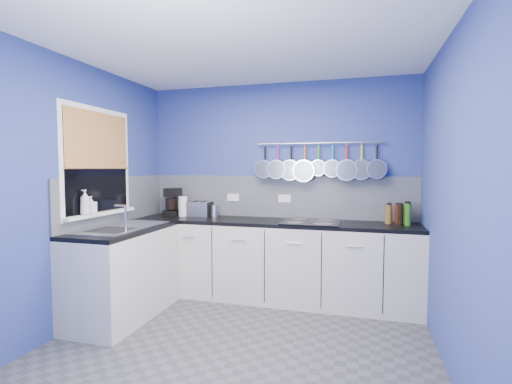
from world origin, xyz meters
The scene contains 42 objects.
floor centered at (0.00, 0.00, -0.01)m, with size 3.20×3.00×0.02m, color #47474C.
ceiling centered at (0.00, 0.00, 2.51)m, with size 3.20×3.00×0.02m, color white.
wall_back centered at (0.00, 1.51, 1.25)m, with size 3.20×0.02×2.50m, color navy.
wall_front centered at (0.00, -1.51, 1.25)m, with size 3.20×0.02×2.50m, color navy.
wall_left centered at (-1.61, 0.00, 1.25)m, with size 0.02×3.00×2.50m, color navy.
wall_right centered at (1.61, 0.00, 1.25)m, with size 0.02×3.00×2.50m, color navy.
backsplash_back centered at (0.00, 1.49, 1.15)m, with size 3.20×0.02×0.50m, color gray.
backsplash_left centered at (-1.59, 0.60, 1.15)m, with size 0.02×1.80×0.50m, color gray.
cabinet_run_back centered at (0.00, 1.20, 0.43)m, with size 3.20×0.60×0.86m, color beige.
worktop_back centered at (0.00, 1.20, 0.88)m, with size 3.20×0.60×0.04m, color black.
cabinet_run_left centered at (-1.30, 0.30, 0.43)m, with size 0.60×1.20×0.86m, color beige.
worktop_left centered at (-1.30, 0.30, 0.88)m, with size 0.60×1.20×0.04m, color black.
window_frame centered at (-1.58, 0.30, 1.55)m, with size 0.01×1.00×1.10m, color white.
window_glass centered at (-1.57, 0.30, 1.55)m, with size 0.01×0.90×1.00m, color black.
bamboo_blind centered at (-1.56, 0.30, 1.77)m, with size 0.01×0.90×0.55m, color #BB8647.
window_sill centered at (-1.55, 0.30, 1.04)m, with size 0.10×0.98×0.03m, color white.
sink_unit centered at (-1.30, 0.30, 0.90)m, with size 0.50×0.95×0.01m, color silver.
mixer_tap centered at (-1.14, 0.12, 1.03)m, with size 0.12×0.08×0.26m, color silver, non-canonical shape.
socket_left centered at (-0.55, 1.48, 1.13)m, with size 0.15×0.01×0.09m, color white.
socket_right centered at (0.10, 1.48, 1.13)m, with size 0.15×0.01×0.09m, color white.
pot_rail centered at (0.50, 1.45, 1.78)m, with size 0.02×0.02×1.45m, color silver.
soap_bottle_a centered at (-1.53, 0.05, 1.17)m, with size 0.09×0.09×0.24m, color white.
soap_bottle_b centered at (-1.53, 0.13, 1.14)m, with size 0.08×0.08×0.17m, color white.
paper_towel centered at (-1.13, 1.27, 1.02)m, with size 0.11×0.11×0.24m, color white.
coffee_maker centered at (-1.31, 1.33, 1.07)m, with size 0.19×0.21×0.34m, color black, non-canonical shape.
toaster centered at (-0.94, 1.33, 0.99)m, with size 0.28×0.16×0.18m, color silver.
canister centered at (-0.75, 1.33, 0.97)m, with size 0.10×0.10×0.14m, color silver.
hob centered at (0.46, 1.15, 0.91)m, with size 0.62×0.54×0.01m, color black.
pan_0 centered at (-0.13, 1.44, 1.58)m, with size 0.22×0.09×0.41m, color silver, non-canonical shape.
pan_1 centered at (0.02, 1.44, 1.57)m, with size 0.23×0.13×0.42m, color silver, non-canonical shape.
pan_2 centered at (0.18, 1.44, 1.56)m, with size 0.24×0.11×0.43m, color silver, non-canonical shape.
pan_3 centered at (0.34, 1.44, 1.56)m, with size 0.26×0.11×0.45m, color silver, non-canonical shape.
pan_4 centered at (0.50, 1.44, 1.59)m, with size 0.19×0.07×0.38m, color silver, non-canonical shape.
pan_5 centered at (0.66, 1.44, 1.58)m, with size 0.20×0.08×0.39m, color silver, non-canonical shape.
pan_6 centered at (0.82, 1.44, 1.56)m, with size 0.24×0.10×0.43m, color silver, non-canonical shape.
pan_7 centered at (0.98, 1.44, 1.57)m, with size 0.23×0.09×0.42m, color silver, non-canonical shape.
pan_8 centered at (1.14, 1.44, 1.58)m, with size 0.21×0.11×0.40m, color silver, non-canonical shape.
condiment_0 centered at (1.45, 1.34, 1.01)m, with size 0.07×0.07×0.22m, color #3F721E.
condiment_1 centered at (1.36, 1.33, 1.00)m, with size 0.06×0.06×0.20m, color #4C190C.
condiment_2 centered at (1.26, 1.31, 1.00)m, with size 0.07×0.07×0.20m, color brown.
condiment_3 centered at (1.45, 1.21, 1.01)m, with size 0.06×0.06×0.23m, color #265919.
condiment_4 centered at (1.37, 1.24, 1.01)m, with size 0.06×0.06×0.21m, color black.
Camera 1 is at (0.97, -2.84, 1.49)m, focal length 25.91 mm.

